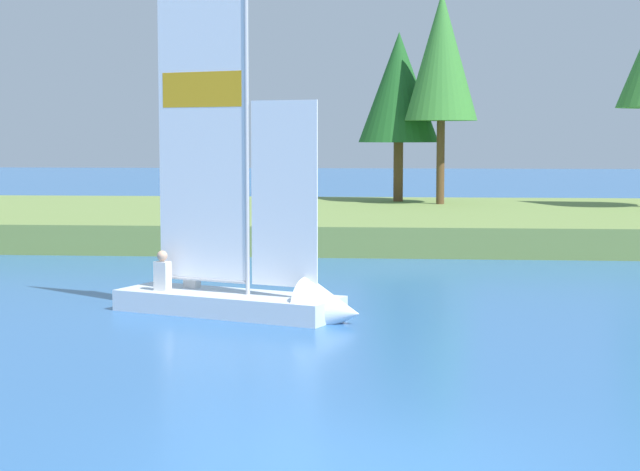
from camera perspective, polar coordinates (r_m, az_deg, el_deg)
The scene contains 4 objects.
shore_bank at distance 35.93m, azimuth 4.15°, elevation 0.74°, with size 80.00×14.40×0.85m, color olive.
shoreline_tree_left at distance 40.28m, azimuth 4.26°, elevation 7.91°, with size 3.02×3.02×6.35m.
shoreline_tree_midleft at distance 38.94m, azimuth 6.55°, elevation 9.51°, with size 2.63×2.63×7.65m.
sailboat at distance 19.50m, azimuth -3.13°, elevation -2.76°, with size 4.99×2.97×6.70m.
Camera 1 is at (0.42, -10.13, 3.31)m, focal length 59.58 mm.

